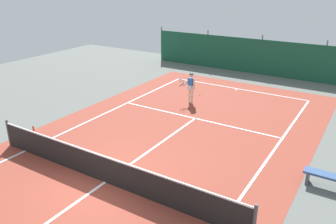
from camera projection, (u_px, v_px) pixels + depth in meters
The scene contains 8 objects.
ground_plane at pixel (105, 182), 11.24m from camera, with size 36.00×36.00×0.00m, color slate.
court_surface at pixel (105, 182), 11.24m from camera, with size 11.02×26.60×0.01m.
tennis_net at pixel (104, 169), 11.05m from camera, with size 10.12×0.10×1.10m.
back_fence at pixel (262, 63), 23.94m from camera, with size 16.30×0.98×2.70m.
tennis_player at pixel (191, 86), 17.96m from camera, with size 0.85×0.65×1.64m.
tennis_ball_near_player at pixel (200, 95), 19.52m from camera, with size 0.07×0.07×0.07m, color #CCDB33.
courtside_bench at pixel (330, 178), 10.78m from camera, with size 1.60×0.40×0.49m.
water_bottle at pixel (33, 129), 14.94m from camera, with size 0.08×0.08×0.24m, color #D84C38.
Camera 1 is at (6.83, -7.04, 6.30)m, focal length 36.40 mm.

